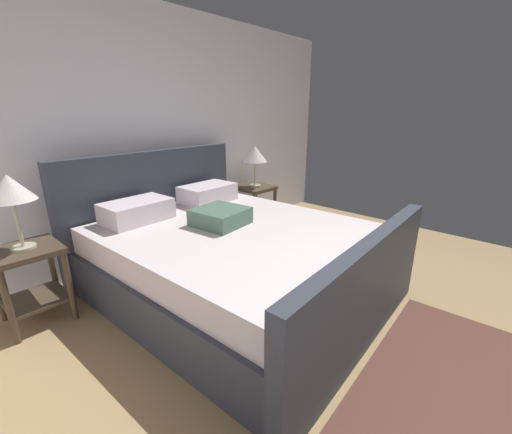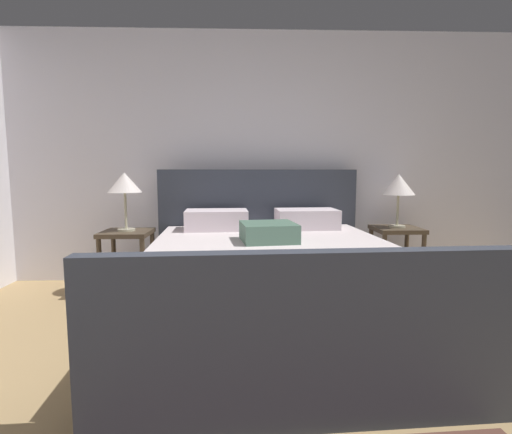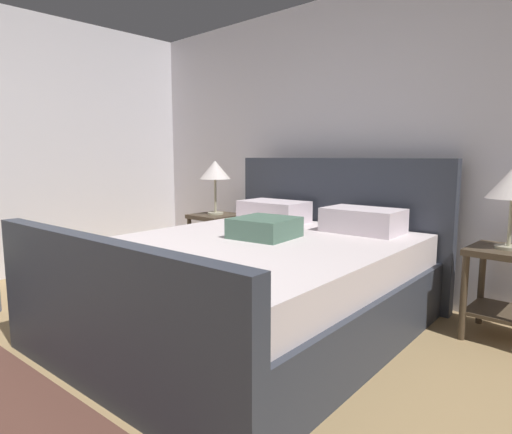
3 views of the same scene
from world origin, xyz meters
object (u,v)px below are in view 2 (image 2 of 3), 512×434
Objects in this scene: nightstand_left at (127,252)px; table_lamp_left at (125,184)px; nightstand_right at (396,247)px; table_lamp_right at (399,186)px; bed at (272,280)px.

nightstand_left is 1.11× the size of table_lamp_left.
nightstand_left is 0.63m from table_lamp_left.
nightstand_right is 0.61m from table_lamp_right.
nightstand_left is at bearing -176.81° from table_lamp_right.
bed is 4.09× the size of nightstand_right.
table_lamp_right is 0.97× the size of table_lamp_left.
bed is at bearing -31.66° from nightstand_left.
table_lamp_left is at bearing -176.81° from nightstand_right.
nightstand_right is at bearing -146.31° from table_lamp_right.
nightstand_left is (-1.30, 0.80, 0.06)m from bed.
table_lamp_right reaches higher than nightstand_left.
nightstand_right is 2.61m from nightstand_left.
bed reaches higher than table_lamp_right.
table_lamp_right is at bearing 33.69° from nightstand_right.
table_lamp_left is (-2.61, -0.15, 0.63)m from nightstand_right.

